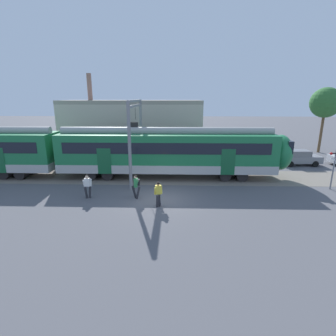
{
  "coord_description": "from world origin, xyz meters",
  "views": [
    {
      "loc": [
        1.1,
        -16.53,
        6.73
      ],
      "look_at": [
        0.54,
        2.36,
        1.6
      ],
      "focal_mm": 28.0,
      "sensor_mm": 36.0,
      "label": 1
    }
  ],
  "objects": [
    {
      "name": "street_tree_right",
      "position": [
        19.1,
        16.42,
        6.05
      ],
      "size": [
        3.59,
        3.59,
        7.89
      ],
      "color": "brown",
      "rests_on": "ground"
    },
    {
      "name": "pedestrian_white",
      "position": [
        -4.89,
        0.23,
        0.99
      ],
      "size": [
        0.53,
        0.63,
        1.67
      ],
      "color": "#28282D",
      "rests_on": "ground"
    },
    {
      "name": "background_building",
      "position": [
        -3.75,
        12.89,
        3.21
      ],
      "size": [
        15.19,
        5.0,
        9.2
      ],
      "color": "#B2A899",
      "rests_on": "ground"
    },
    {
      "name": "ground_plane",
      "position": [
        0.0,
        0.0,
        0.0
      ],
      "size": [
        160.0,
        160.0,
        0.0
      ],
      "primitive_type": "plane",
      "color": "#515156"
    },
    {
      "name": "commuter_train",
      "position": [
        -8.2,
        5.24,
        2.25
      ],
      "size": [
        38.05,
        3.07,
        4.73
      ],
      "color": "#B7B7B2",
      "rests_on": "ground"
    },
    {
      "name": "crossing_signal",
      "position": [
        12.81,
        2.52,
        2.01
      ],
      "size": [
        0.96,
        0.22,
        3.0
      ],
      "color": "gray",
      "rests_on": "ground"
    },
    {
      "name": "pedestrian_yellow",
      "position": [
        0.03,
        -1.13,
        0.96
      ],
      "size": [
        0.54,
        0.69,
        1.67
      ],
      "color": "#28282D",
      "rests_on": "ground"
    },
    {
      "name": "parked_car_grey",
      "position": [
        13.71,
        9.84,
        0.78
      ],
      "size": [
        4.06,
        1.87,
        1.54
      ],
      "color": "gray",
      "rests_on": "ground"
    },
    {
      "name": "pedestrian_green",
      "position": [
        -1.56,
        0.24,
        0.99
      ],
      "size": [
        0.65,
        0.53,
        1.67
      ],
      "color": "#28282D",
      "rests_on": "ground"
    },
    {
      "name": "catenary_gantry",
      "position": [
        -2.23,
        5.25,
        4.31
      ],
      "size": [
        0.24,
        6.64,
        6.53
      ],
      "color": "gray",
      "rests_on": "ground"
    },
    {
      "name": "track_bed",
      "position": [
        -10.69,
        5.25,
        0.01
      ],
      "size": [
        80.0,
        4.4,
        0.01
      ],
      "primitive_type": "cube",
      "color": "slate",
      "rests_on": "ground"
    }
  ]
}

